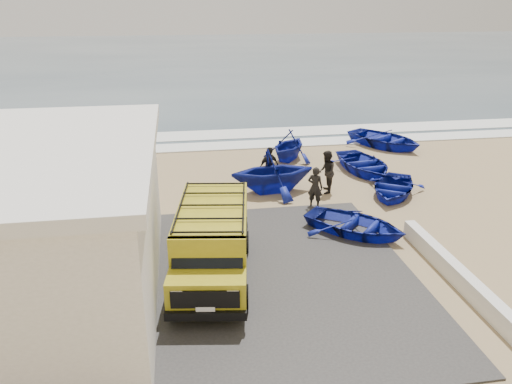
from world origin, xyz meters
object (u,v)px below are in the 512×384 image
fisherman_front (315,187)px  fisherman_middle (326,172)px  boat_mid_left (273,171)px  boat_near_right (393,187)px  boat_far_left (288,145)px  boat_far_right (385,139)px  parapet (454,272)px  fisherman_back (269,166)px  boat_near_left (355,224)px  boat_mid_right (364,164)px  van (212,240)px

fisherman_front → fisherman_middle: fisherman_middle is taller
boat_mid_left → fisherman_middle: 2.24m
boat_near_right → boat_mid_left: boat_mid_left is taller
boat_far_left → boat_far_right: boat_far_left is taller
fisherman_front → fisherman_middle: 1.69m
parapet → boat_far_right: (3.50, 13.56, 0.17)m
fisherman_back → boat_near_right: bearing=-50.6°
boat_far_right → fisherman_middle: 8.08m
boat_near_left → boat_far_right: boat_far_right is taller
fisherman_middle → fisherman_back: size_ratio=1.05×
parapet → boat_mid_left: boat_mid_left is taller
boat_near_left → fisherman_back: fisherman_back is taller
boat_far_right → fisherman_back: (-7.39, -4.94, 0.42)m
boat_near_right → boat_mid_left: bearing=-161.7°
boat_far_left → boat_mid_right: bearing=-2.6°
boat_near_left → boat_far_right: 11.49m
parapet → boat_near_left: (-1.81, 3.38, 0.09)m
parapet → boat_near_left: boat_near_left is taller
van → boat_near_right: bearing=42.1°
boat_far_left → fisherman_back: 3.80m
fisherman_back → fisherman_front: bearing=-91.9°
fisherman_front → boat_near_left: bearing=137.7°
boat_near_right → fisherman_front: bearing=-136.9°
van → boat_far_left: (4.63, 10.68, -0.40)m
boat_mid_right → boat_far_right: (2.67, 3.92, 0.04)m
van → boat_mid_right: size_ratio=1.36×
boat_mid_right → fisherman_back: 4.85m
parapet → boat_far_right: boat_far_right is taller
parapet → boat_mid_right: size_ratio=1.53×
boat_near_right → boat_far_right: (2.52, 6.94, 0.10)m
van → fisherman_back: (3.01, 7.26, -0.31)m
boat_near_left → boat_mid_left: bearing=67.1°
boat_far_right → van: bearing=-163.1°
van → boat_mid_right: van is taller
parapet → boat_near_right: size_ratio=1.78×
van → fisherman_front: size_ratio=3.23×
boat_near_right → boat_far_right: boat_far_right is taller
van → boat_mid_left: (3.01, 6.45, -0.25)m
boat_near_left → fisherman_back: size_ratio=2.06×
fisherman_middle → boat_near_left: bearing=13.7°
boat_mid_right → fisherman_front: bearing=-140.0°
boat_far_left → fisherman_front: 6.12m
boat_far_left → fisherman_middle: fisherman_middle is taller
fisherman_front → fisherman_back: fisherman_back is taller
boat_near_right → boat_mid_left: size_ratio=0.95×
van → boat_far_right: (10.39, 12.20, -0.73)m
parapet → boat_far_right: bearing=75.5°
boat_near_right → boat_near_left: bearing=-98.6°
van → boat_mid_right: (7.72, 8.28, -0.77)m
boat_mid_left → boat_far_right: (7.38, 5.75, -0.48)m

